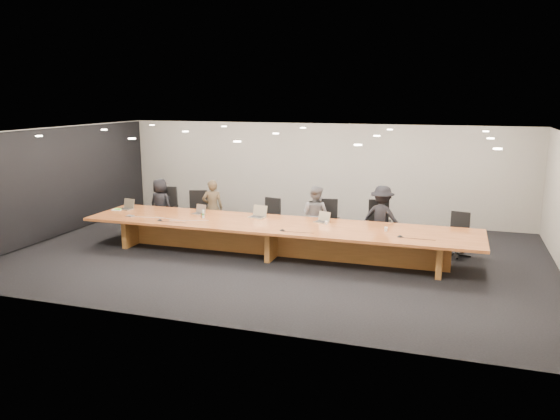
# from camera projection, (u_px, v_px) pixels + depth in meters

# --- Properties ---
(ground) EXTENTS (12.00, 12.00, 0.00)m
(ground) POSITION_uv_depth(u_px,v_px,m) (276.00, 255.00, 12.48)
(ground) COLOR black
(ground) RESTS_ON ground
(back_wall) EXTENTS (12.00, 0.02, 2.80)m
(back_wall) POSITION_uv_depth(u_px,v_px,m) (319.00, 172.00, 15.92)
(back_wall) COLOR #B6B3A5
(back_wall) RESTS_ON ground
(left_wall_panel) EXTENTS (0.08, 7.84, 2.74)m
(left_wall_panel) POSITION_uv_depth(u_px,v_px,m) (57.00, 183.00, 14.00)
(left_wall_panel) COLOR black
(left_wall_panel) RESTS_ON ground
(conference_table) EXTENTS (9.00, 1.80, 0.75)m
(conference_table) POSITION_uv_depth(u_px,v_px,m) (276.00, 233.00, 12.38)
(conference_table) COLOR brown
(conference_table) RESTS_ON ground
(chair_far_left) EXTENTS (0.70, 0.70, 1.20)m
(chair_far_left) POSITION_uv_depth(u_px,v_px,m) (165.00, 209.00, 14.60)
(chair_far_left) COLOR black
(chair_far_left) RESTS_ON ground
(chair_left) EXTENTS (0.72, 0.72, 1.14)m
(chair_left) POSITION_uv_depth(u_px,v_px,m) (197.00, 212.00, 14.38)
(chair_left) COLOR black
(chair_left) RESTS_ON ground
(chair_mid_left) EXTENTS (0.63, 0.63, 1.05)m
(chair_mid_left) POSITION_uv_depth(u_px,v_px,m) (269.00, 219.00, 13.83)
(chair_mid_left) COLOR black
(chair_mid_left) RESTS_ON ground
(chair_mid_right) EXTENTS (0.65, 0.65, 1.11)m
(chair_mid_right) POSITION_uv_depth(u_px,v_px,m) (327.00, 222.00, 13.34)
(chair_mid_right) COLOR black
(chair_mid_right) RESTS_ON ground
(chair_right) EXTENTS (0.67, 0.67, 1.16)m
(chair_right) POSITION_uv_depth(u_px,v_px,m) (378.00, 224.00, 12.95)
(chair_right) COLOR black
(chair_right) RESTS_ON ground
(chair_far_right) EXTENTS (0.62, 0.62, 1.02)m
(chair_far_right) POSITION_uv_depth(u_px,v_px,m) (457.00, 234.00, 12.32)
(chair_far_right) COLOR black
(chair_far_right) RESTS_ON ground
(person_a) EXTENTS (0.76, 0.56, 1.42)m
(person_a) POSITION_uv_depth(u_px,v_px,m) (161.00, 205.00, 14.63)
(person_a) COLOR black
(person_a) RESTS_ON ground
(person_b) EXTENTS (0.63, 0.52, 1.47)m
(person_b) POSITION_uv_depth(u_px,v_px,m) (213.00, 208.00, 14.09)
(person_b) COLOR #3D3221
(person_b) RESTS_ON ground
(person_c) EXTENTS (0.85, 0.75, 1.46)m
(person_c) POSITION_uv_depth(u_px,v_px,m) (315.00, 216.00, 13.23)
(person_c) COLOR slate
(person_c) RESTS_ON ground
(person_d) EXTENTS (1.10, 0.79, 1.54)m
(person_d) POSITION_uv_depth(u_px,v_px,m) (382.00, 218.00, 12.78)
(person_d) COLOR black
(person_d) RESTS_ON ground
(laptop_a) EXTENTS (0.39, 0.32, 0.27)m
(laptop_a) POSITION_uv_depth(u_px,v_px,m) (126.00, 204.00, 13.82)
(laptop_a) COLOR tan
(laptop_a) RESTS_ON conference_table
(laptop_b) EXTENTS (0.35, 0.29, 0.24)m
(laptop_b) POSITION_uv_depth(u_px,v_px,m) (198.00, 209.00, 13.27)
(laptop_b) COLOR #B8A48D
(laptop_b) RESTS_ON conference_table
(laptop_c) EXTENTS (0.42, 0.34, 0.29)m
(laptop_c) POSITION_uv_depth(u_px,v_px,m) (257.00, 212.00, 12.88)
(laptop_c) COLOR beige
(laptop_c) RESTS_ON conference_table
(laptop_d) EXTENTS (0.38, 0.33, 0.25)m
(laptop_d) POSITION_uv_depth(u_px,v_px,m) (321.00, 217.00, 12.41)
(laptop_d) COLOR beige
(laptop_d) RESTS_ON conference_table
(water_bottle) EXTENTS (0.07, 0.07, 0.19)m
(water_bottle) POSITION_uv_depth(u_px,v_px,m) (203.00, 214.00, 12.85)
(water_bottle) COLOR silver
(water_bottle) RESTS_ON conference_table
(amber_mug) EXTENTS (0.10, 0.10, 0.10)m
(amber_mug) POSITION_uv_depth(u_px,v_px,m) (202.00, 215.00, 12.92)
(amber_mug) COLOR brown
(amber_mug) RESTS_ON conference_table
(paper_cup_near) EXTENTS (0.08, 0.08, 0.08)m
(paper_cup_near) POSITION_uv_depth(u_px,v_px,m) (326.00, 223.00, 12.22)
(paper_cup_near) COLOR white
(paper_cup_near) RESTS_ON conference_table
(paper_cup_far) EXTENTS (0.09, 0.09, 0.09)m
(paper_cup_far) POSITION_uv_depth(u_px,v_px,m) (386.00, 229.00, 11.62)
(paper_cup_far) COLOR silver
(paper_cup_far) RESTS_ON conference_table
(notepad) EXTENTS (0.28, 0.24, 0.01)m
(notepad) POSITION_uv_depth(u_px,v_px,m) (117.00, 210.00, 13.76)
(notepad) COLOR silver
(notepad) RESTS_ON conference_table
(lime_gadget) EXTENTS (0.17, 0.12, 0.02)m
(lime_gadget) POSITION_uv_depth(u_px,v_px,m) (118.00, 209.00, 13.76)
(lime_gadget) COLOR #6ACF37
(lime_gadget) RESTS_ON notepad
(av_box) EXTENTS (0.19, 0.15, 0.03)m
(av_box) POSITION_uv_depth(u_px,v_px,m) (130.00, 216.00, 13.03)
(av_box) COLOR #9F9FA4
(av_box) RESTS_ON conference_table
(mic_left) EXTENTS (0.16, 0.16, 0.03)m
(mic_left) POSITION_uv_depth(u_px,v_px,m) (160.00, 220.00, 12.60)
(mic_left) COLOR black
(mic_left) RESTS_ON conference_table
(mic_center) EXTENTS (0.16, 0.16, 0.03)m
(mic_center) POSITION_uv_depth(u_px,v_px,m) (282.00, 230.00, 11.68)
(mic_center) COLOR black
(mic_center) RESTS_ON conference_table
(mic_right) EXTENTS (0.16, 0.16, 0.03)m
(mic_right) POSITION_uv_depth(u_px,v_px,m) (400.00, 236.00, 11.14)
(mic_right) COLOR black
(mic_right) RESTS_ON conference_table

